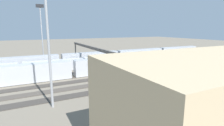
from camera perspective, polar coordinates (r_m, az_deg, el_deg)
name	(u,v)px	position (r m, az deg, el deg)	size (l,w,h in m)	color
ground_plane	(98,72)	(59.41, -4.53, -2.96)	(400.00, 400.00, 0.00)	#756B5B
track_bed_0	(83,63)	(75.53, -9.54, 0.00)	(140.00, 2.80, 0.12)	#3D3833
track_bed_1	(86,65)	(70.86, -8.34, -0.69)	(140.00, 2.80, 0.12)	#4C443D
track_bed_2	(91,68)	(66.23, -6.98, -1.49)	(140.00, 2.80, 0.12)	#4C443D
track_bed_3	(95,70)	(61.66, -5.40, -2.40)	(140.00, 2.80, 0.12)	#4C443D
track_bed_4	(101,74)	(57.16, -3.58, -3.45)	(140.00, 2.80, 0.12)	#4C443D
track_bed_5	(108,77)	(52.75, -1.44, -4.68)	(140.00, 2.80, 0.12)	#3D3833
track_bed_6	(115,82)	(48.46, 1.09, -6.12)	(140.00, 2.80, 0.12)	#4C443D
track_bed_7	(125,87)	(44.31, 4.13, -7.82)	(140.00, 2.80, 0.12)	#3D3833
train_on_track_1	(91,58)	(71.03, -6.85, 1.47)	(119.80, 3.06, 5.00)	#B7BABF
train_on_track_0	(138,54)	(87.59, 8.39, 2.86)	(71.40, 3.00, 3.80)	#A8AAB2
train_on_track_4	(139,62)	(63.78, 8.84, 0.33)	(95.60, 3.00, 5.00)	silver
train_on_track_2	(93,62)	(66.15, -6.24, 0.25)	(95.60, 3.00, 3.80)	silver
light_mast_0	(41,26)	(73.47, -22.01, 10.96)	(2.80, 0.70, 23.38)	#9EA0A5
signal_gantry	(91,50)	(57.21, -6.78, 4.33)	(0.70, 40.00, 8.80)	#4C4742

